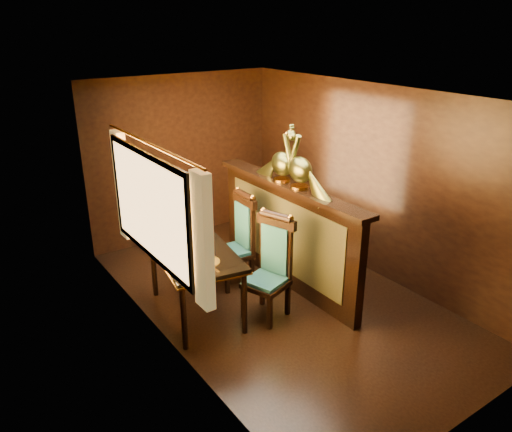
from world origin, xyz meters
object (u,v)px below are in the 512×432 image
(dining_table, at_px, (194,257))
(chair_right, at_px, (240,236))
(peacock_right, at_px, (282,153))
(peacock_left, at_px, (301,158))
(chair_left, at_px, (272,262))

(dining_table, relative_size, chair_right, 1.18)
(dining_table, xyz_separation_m, chair_right, (0.84, 0.34, -0.08))
(peacock_right, bearing_deg, dining_table, -175.72)
(chair_right, distance_m, peacock_left, 1.32)
(dining_table, relative_size, chair_left, 1.17)
(dining_table, height_order, chair_left, chair_left)
(peacock_right, bearing_deg, chair_right, 152.56)
(dining_table, xyz_separation_m, peacock_left, (1.31, -0.25, 1.00))
(chair_left, xyz_separation_m, peacock_right, (0.58, 0.59, 1.06))
(chair_right, distance_m, peacock_right, 1.19)
(dining_table, bearing_deg, chair_left, -24.14)
(chair_left, height_order, peacock_right, peacock_right)
(chair_left, bearing_deg, chair_right, 64.24)
(chair_right, relative_size, peacock_left, 1.69)
(dining_table, xyz_separation_m, chair_left, (0.73, -0.49, -0.07))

